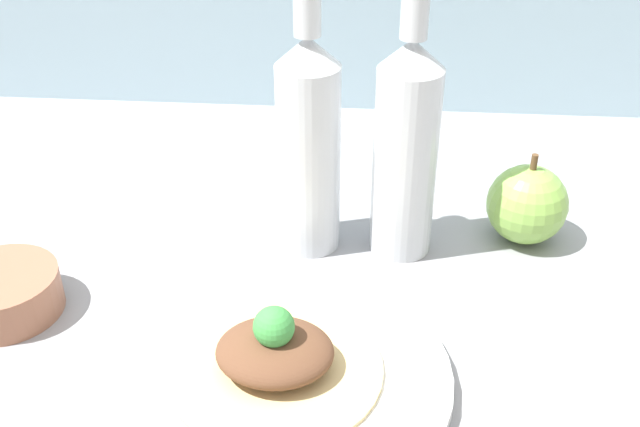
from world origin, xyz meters
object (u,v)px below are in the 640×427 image
at_px(apple, 527,204).
at_px(plated_food, 275,355).
at_px(dipping_bowl, 3,293).
at_px(cider_bottle_left, 308,140).
at_px(cider_bottle_right, 406,144).
at_px(plate, 276,375).

bearing_deg(apple, plated_food, -134.65).
bearing_deg(dipping_bowl, cider_bottle_left, 26.82).
xyz_separation_m(cider_bottle_left, dipping_bowl, (-0.27, -0.14, -0.10)).
bearing_deg(cider_bottle_right, plate, -116.08).
bearing_deg(cider_bottle_left, apple, 6.57).
distance_m(plate, plated_food, 0.02).
bearing_deg(plate, dipping_bowl, 164.27).
distance_m(plated_food, cider_bottle_right, 0.25).
xyz_separation_m(cider_bottle_right, apple, (0.13, 0.03, -0.08)).
height_order(plate, apple, apple).
bearing_deg(cider_bottle_right, plated_food, -116.08).
relative_size(cider_bottle_left, cider_bottle_right, 1.00).
relative_size(cider_bottle_left, apple, 2.90).
bearing_deg(cider_bottle_right, apple, 11.26).
bearing_deg(plated_food, dipping_bowl, 164.27).
bearing_deg(plated_food, cider_bottle_left, 87.87).
relative_size(cider_bottle_right, dipping_bowl, 2.77).
relative_size(plate, plated_food, 1.64).
bearing_deg(cider_bottle_right, dipping_bowl, -159.50).
bearing_deg(plated_food, plate, 153.43).
relative_size(plated_food, apple, 1.76).
height_order(plated_food, apple, apple).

